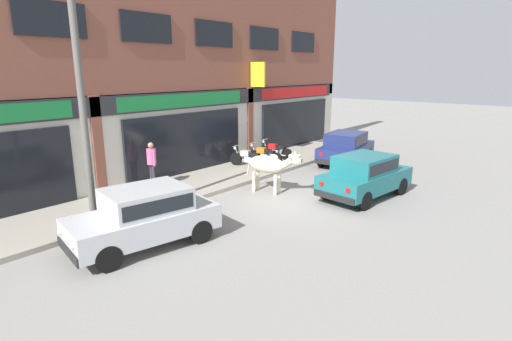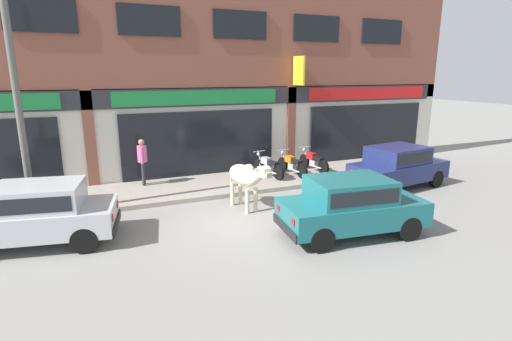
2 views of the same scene
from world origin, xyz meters
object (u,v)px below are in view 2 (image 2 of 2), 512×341
object	(u,v)px
motorcycle_1	(292,165)
motorcycle_2	(314,161)
cow	(245,176)
car_1	(37,212)
car_0	(351,204)
pedestrian	(142,157)
motorcycle_0	(268,166)
utility_pole	(18,103)
car_2	(398,165)

from	to	relation	value
motorcycle_1	motorcycle_2	world-z (taller)	same
cow	car_1	world-z (taller)	cow
car_0	pedestrian	size ratio (longest dim) A/B	2.34
car_1	motorcycle_0	bearing A→B (deg)	22.90
utility_pole	motorcycle_2	bearing A→B (deg)	7.43
car_0	motorcycle_2	size ratio (longest dim) A/B	2.06
car_2	motorcycle_0	distance (m)	4.60
cow	utility_pole	distance (m)	6.26
utility_pole	cow	bearing A→B (deg)	-15.01
car_1	motorcycle_1	distance (m)	8.82
car_0	utility_pole	distance (m)	8.84
motorcycle_2	pedestrian	xyz separation A→B (m)	(-6.45, 0.58, 0.60)
car_2	car_1	bearing A→B (deg)	-177.65
car_1	utility_pole	world-z (taller)	utility_pole
motorcycle_1	utility_pole	bearing A→B (deg)	-172.88
motorcycle_0	utility_pole	world-z (taller)	utility_pole
motorcycle_1	motorcycle_2	distance (m)	1.08
car_0	utility_pole	world-z (taller)	utility_pole
cow	car_0	bearing A→B (deg)	-58.84
pedestrian	motorcycle_2	bearing A→B (deg)	-5.13
motorcycle_1	utility_pole	world-z (taller)	utility_pole
car_2	motorcycle_1	size ratio (longest dim) A/B	2.08
car_2	utility_pole	bearing A→B (deg)	172.75
car_1	motorcycle_1	world-z (taller)	car_1
car_2	motorcycle_0	xyz separation A→B (m)	(-3.75, 2.66, -0.28)
car_0	car_1	bearing A→B (deg)	161.21
cow	car_2	size ratio (longest dim) A/B	0.57
car_2	utility_pole	xyz separation A→B (m)	(-11.43, 1.45, 2.37)
motorcycle_2	cow	bearing A→B (deg)	-145.21
motorcycle_1	motorcycle_0	bearing A→B (deg)	172.22
pedestrian	cow	bearing A→B (deg)	-53.98
motorcycle_0	car_0	bearing A→B (deg)	-93.42
car_1	car_2	bearing A→B (deg)	2.35
car_1	utility_pole	distance (m)	3.06
cow	motorcycle_1	size ratio (longest dim) A/B	1.18
motorcycle_1	utility_pole	xyz separation A→B (m)	(-8.61, -1.08, 2.65)
cow	motorcycle_1	distance (m)	3.95
cow	car_0	distance (m)	3.26
motorcycle_2	utility_pole	xyz separation A→B (m)	(-9.68, -1.26, 2.65)
car_1	car_2	distance (m)	11.12
car_2	pedestrian	bearing A→B (deg)	158.13
motorcycle_1	pedestrian	size ratio (longest dim) A/B	1.13
car_2	utility_pole	distance (m)	11.77
car_0	utility_pole	bearing A→B (deg)	149.66
motorcycle_0	utility_pole	size ratio (longest dim) A/B	0.30
motorcycle_0	utility_pole	distance (m)	8.22
car_1	pedestrian	world-z (taller)	pedestrian
cow	motorcycle_0	bearing A→B (deg)	53.54
car_2	motorcycle_2	distance (m)	3.25
motorcycle_2	car_2	bearing A→B (deg)	-57.11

